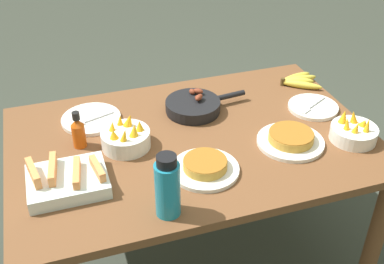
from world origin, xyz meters
TOP-DOWN VIEW (x-y plane):
  - ground_plane at (0.00, 0.00)m, footprint 14.00×14.00m
  - dining_table at (0.00, 0.00)m, footprint 1.44×0.95m
  - banana_bunch at (0.62, 0.28)m, footprint 0.19×0.18m
  - melon_tray at (-0.50, -0.15)m, footprint 0.27×0.22m
  - skillet at (0.07, 0.19)m, footprint 0.37×0.24m
  - frittata_plate_center at (0.36, -0.15)m, footprint 0.26×0.26m
  - frittata_plate_side at (-0.02, -0.21)m, footprint 0.25×0.25m
  - empty_plate_near_front at (-0.36, 0.26)m, footprint 0.25×0.25m
  - empty_plate_far_left at (0.58, 0.05)m, footprint 0.22×0.22m
  - fruit_bowl_mango at (-0.26, 0.03)m, footprint 0.19×0.19m
  - fruit_bowl_citrus at (0.60, -0.20)m, footprint 0.18×0.18m
  - water_bottle at (-0.21, -0.38)m, footprint 0.08×0.08m
  - hot_sauce_bottle at (-0.43, 0.09)m, footprint 0.05×0.05m

SIDE VIEW (x-z plane):
  - ground_plane at x=0.00m, z-range 0.00..0.00m
  - dining_table at x=0.00m, z-range 0.27..0.99m
  - empty_plate_near_front at x=-0.36m, z-range 0.73..0.75m
  - empty_plate_far_left at x=0.58m, z-range 0.73..0.75m
  - banana_bunch at x=0.62m, z-range 0.73..0.77m
  - frittata_plate_side at x=-0.02m, z-range 0.72..0.77m
  - frittata_plate_center at x=0.36m, z-range 0.72..0.78m
  - skillet at x=0.07m, z-range 0.71..0.80m
  - melon_tray at x=-0.50m, z-range 0.71..0.81m
  - fruit_bowl_citrus at x=0.60m, z-range 0.71..0.82m
  - fruit_bowl_mango at x=-0.26m, z-range 0.71..0.83m
  - hot_sauce_bottle at x=-0.43m, z-range 0.72..0.87m
  - water_bottle at x=-0.21m, z-range 0.72..0.95m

